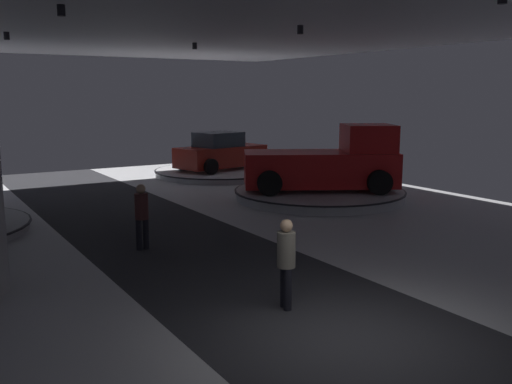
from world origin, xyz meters
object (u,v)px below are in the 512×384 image
display_car_deep_right (221,153)px  display_platform_deep_right (221,172)px  pickup_truck_far_right (329,163)px  visitor_walking_far (286,258)px  display_platform_far_right (319,194)px  visitor_walking_near (142,213)px

display_car_deep_right → display_platform_deep_right: bearing=12.5°
pickup_truck_far_right → visitor_walking_far: pickup_truck_far_right is taller
pickup_truck_far_right → display_car_deep_right: 7.27m
pickup_truck_far_right → display_car_deep_right: bearing=93.6°
pickup_truck_far_right → display_platform_deep_right: bearing=93.3°
pickup_truck_far_right → display_platform_far_right: bearing=150.8°
display_platform_deep_right → visitor_walking_far: 16.62m
display_car_deep_right → pickup_truck_far_right: bearing=-86.4°
pickup_truck_far_right → display_platform_deep_right: pickup_truck_far_right is taller
pickup_truck_far_right → visitor_walking_near: 8.57m
display_car_deep_right → visitor_walking_far: display_car_deep_right is taller
pickup_truck_far_right → visitor_walking_near: (-8.04, -2.93, -0.36)m
display_platform_far_right → display_platform_deep_right: (-0.14, 7.10, -0.03)m
display_platform_far_right → pickup_truck_far_right: size_ratio=1.07×
display_platform_deep_right → visitor_walking_near: 12.74m
display_platform_deep_right → visitor_walking_far: (-6.86, -15.12, 0.75)m
display_car_deep_right → visitor_walking_near: display_car_deep_right is taller
display_platform_deep_right → pickup_truck_far_right: bearing=-86.7°
visitor_walking_near → pickup_truck_far_right: bearing=20.0°
display_platform_far_right → display_platform_deep_right: display_platform_far_right is taller
visitor_walking_far → pickup_truck_far_right: bearing=47.2°
display_platform_deep_right → visitor_walking_far: size_ratio=3.82×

